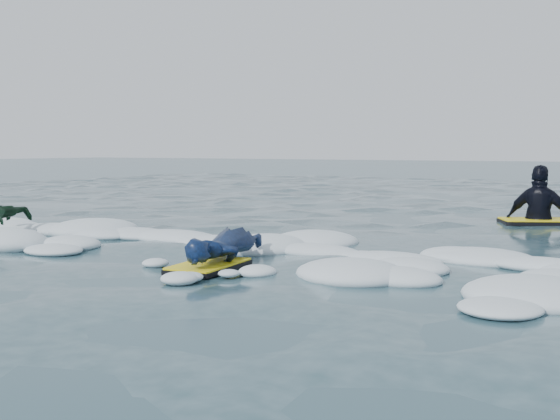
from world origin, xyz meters
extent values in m
plane|color=#1B3A42|center=(0.00, 0.00, 0.00)|extent=(120.00, 120.00, 0.00)
cube|color=black|center=(1.18, -0.02, 0.03)|extent=(0.61, 0.99, 0.05)
cube|color=yellow|center=(1.18, -0.02, 0.07)|extent=(0.59, 0.97, 0.02)
imported|color=navy|center=(1.18, 0.23, 0.20)|extent=(0.79, 1.48, 0.34)
cube|color=black|center=(3.21, 5.94, 0.04)|extent=(1.36, 1.13, 0.06)
cube|color=yellow|center=(3.21, 5.94, 0.08)|extent=(1.32, 1.09, 0.02)
imported|color=black|center=(3.21, 5.94, 0.04)|extent=(1.05, 0.45, 1.78)
camera|label=1|loc=(5.22, -5.52, 1.19)|focal=45.00mm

